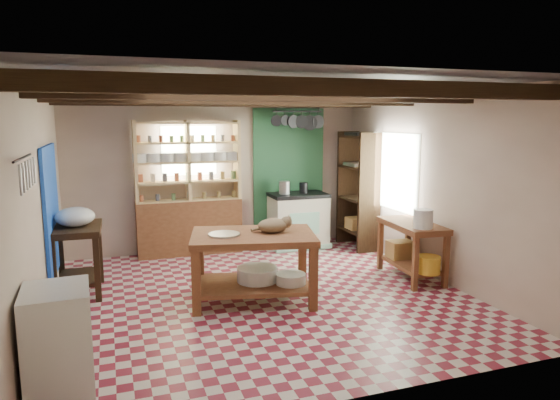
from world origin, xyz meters
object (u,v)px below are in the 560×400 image
object	(u,v)px
work_table	(253,267)
prep_table	(78,260)
white_cabinet	(59,343)
cat	(273,225)
stove	(298,220)
right_counter	(411,250)

from	to	relation	value
work_table	prep_table	size ratio (longest dim) A/B	1.68
white_cabinet	prep_table	bearing A→B (deg)	86.93
work_table	prep_table	bearing A→B (deg)	167.98
work_table	prep_table	distance (m)	2.26
cat	work_table	bearing A→B (deg)	-178.69
stove	right_counter	world-z (taller)	stove
stove	prep_table	distance (m)	3.74
stove	prep_table	bearing A→B (deg)	-159.29
white_cabinet	cat	bearing A→B (deg)	31.48
prep_table	cat	world-z (taller)	cat
work_table	cat	world-z (taller)	cat
work_table	right_counter	xyz separation A→B (m)	(2.33, 0.10, -0.02)
work_table	white_cabinet	xyz separation A→B (m)	(-2.07, -1.58, 0.03)
white_cabinet	right_counter	world-z (taller)	white_cabinet
work_table	white_cabinet	size ratio (longest dim) A/B	1.64
stove	white_cabinet	bearing A→B (deg)	-132.24
prep_table	right_counter	size ratio (longest dim) A/B	0.80
prep_table	right_counter	bearing A→B (deg)	-9.44
cat	right_counter	bearing A→B (deg)	6.01
stove	white_cabinet	size ratio (longest dim) A/B	1.07
prep_table	stove	bearing A→B (deg)	21.90
right_counter	stove	bearing A→B (deg)	116.16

